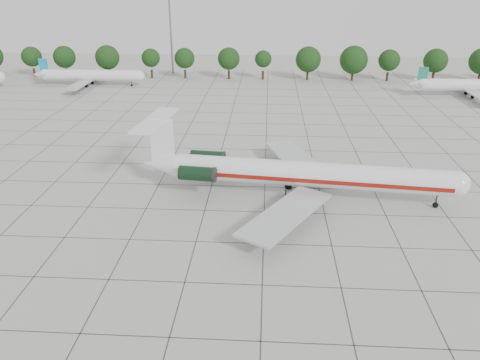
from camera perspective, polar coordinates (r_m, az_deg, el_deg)
The scene contains 7 objects.
ground at distance 62.60m, azimuth 2.97°, elevation -3.92°, with size 260.00×260.00×0.00m, color #ABABA4.
apron_joints at distance 76.18m, azimuth 3.11°, elevation 1.36°, with size 170.00×170.00×0.02m, color #383838.
main_airliner at distance 65.44m, azimuth 6.44°, elevation 0.87°, with size 45.13×35.33×10.60m.
bg_airliner_b at distance 140.54m, azimuth -17.72°, elevation 12.05°, with size 28.24×27.20×7.40m.
bg_airliner_d at distance 135.67m, azimuth 26.65°, elevation 10.27°, with size 28.24×27.20×7.40m.
tree_line at distance 142.75m, azimuth -1.38°, elevation 14.57°, with size 249.86×8.44×10.22m.
floodlight_mast at distance 151.14m, azimuth -8.48°, elevation 18.03°, with size 1.60×1.60×25.45m.
Camera 1 is at (0.08, -55.36, 29.23)m, focal length 35.00 mm.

